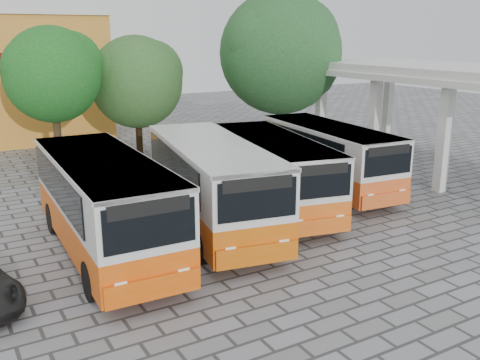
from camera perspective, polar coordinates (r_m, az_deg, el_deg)
ground at (r=19.23m, az=9.45°, el=-5.87°), size 90.00×90.00×0.00m
terminal_shelter at (r=28.38m, az=21.45°, el=10.32°), size 6.80×15.80×5.40m
bus_far_left at (r=17.36m, az=-14.26°, el=-2.07°), size 2.93×8.88×3.18m
bus_centre_left at (r=19.12m, az=-3.04°, el=0.02°), size 4.19×9.21×3.19m
bus_centre_right at (r=21.30m, az=3.62°, el=1.23°), size 4.09×8.56×2.95m
bus_far_right at (r=24.33m, az=9.40°, el=2.82°), size 3.29×8.36×2.94m
tree_left at (r=28.57m, az=-19.33°, el=10.88°), size 5.00×4.76×7.31m
tree_middle at (r=31.12m, az=-10.90°, el=10.54°), size 5.44×5.18×6.85m
tree_right at (r=31.84m, az=4.45°, el=13.79°), size 7.40×7.05×9.34m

